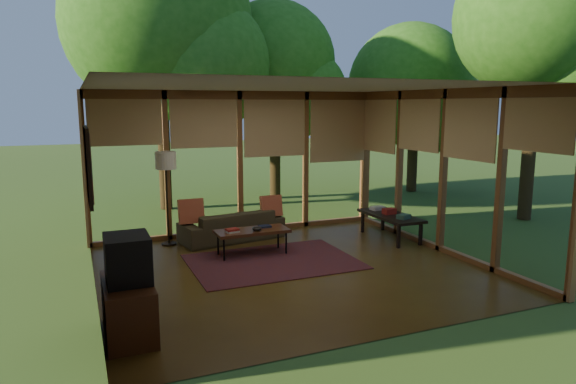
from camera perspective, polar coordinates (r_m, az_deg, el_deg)
name	(u,v)px	position (r m, az deg, el deg)	size (l,w,h in m)	color
floor	(291,270)	(7.79, 0.36, -8.62)	(5.50, 5.50, 0.00)	#573D16
ceiling	(291,87)	(7.40, 0.38, 11.64)	(5.50, 5.50, 0.00)	silver
wall_left	(90,193)	(6.90, -21.17, -0.14)	(0.04, 5.00, 2.70)	silver
wall_front	(388,214)	(5.30, 11.00, -2.46)	(5.50, 0.04, 2.70)	silver
window_wall_back	(240,163)	(9.81, -5.36, 3.23)	(5.50, 0.12, 2.70)	brown
window_wall_right	(443,171)	(8.91, 16.88, 2.20)	(0.12, 5.00, 2.70)	brown
exterior_lawn	(412,175)	(18.55, 13.56, 1.82)	(40.00, 40.00, 0.00)	#395921
tree_nw	(159,23)	(12.53, -14.19, 17.71)	(4.27, 4.27, 6.40)	#362813
tree_ne	(274,64)	(13.54, -1.61, 14.08)	(3.15, 3.15, 5.07)	#362813
tree_se	(535,17)	(12.04, 25.78, 17.13)	(3.25, 3.25, 5.84)	#362813
tree_far	(410,86)	(14.85, 13.38, 11.38)	(3.40, 3.40, 4.66)	#362813
rug	(273,262)	(8.16, -1.67, -7.73)	(2.57, 1.82, 0.01)	maroon
sofa	(232,225)	(9.43, -6.25, -3.71)	(1.86, 0.73, 0.54)	#3D341E
pillow_left	(191,212)	(9.13, -10.72, -2.17)	(0.43, 0.14, 0.43)	maroon
pillow_right	(271,206)	(9.55, -1.88, -1.61)	(0.39, 0.13, 0.39)	maroon
ct_book_lower	(232,231)	(8.29, -6.20, -4.38)	(0.20, 0.15, 0.03)	#B8B0A7
ct_book_upper	(232,230)	(8.28, -6.21, -4.18)	(0.19, 0.15, 0.03)	maroon
ct_book_side	(265,226)	(8.59, -2.60, -3.83)	(0.20, 0.15, 0.03)	black
ct_bowl	(257,229)	(8.36, -3.47, -4.08)	(0.16, 0.16, 0.07)	black
media_cabinet	(128,308)	(5.87, -17.31, -12.25)	(0.50, 1.00, 0.60)	#4E2715
television	(128,259)	(5.69, -17.39, -7.08)	(0.45, 0.55, 0.50)	black
console_book_a	(404,217)	(9.29, 12.72, -2.68)	(0.22, 0.16, 0.08)	#2E5243
console_book_b	(389,211)	(9.65, 11.18, -2.11)	(0.22, 0.16, 0.10)	maroon
console_book_c	(377,208)	(9.98, 9.90, -1.78)	(0.24, 0.18, 0.07)	#B8B0A7
floor_lamp	(166,166)	(9.10, -13.42, 2.86)	(0.36, 0.36, 1.65)	black
coffee_table	(252,232)	(8.45, -4.01, -4.42)	(1.20, 0.50, 0.43)	#4E2715
side_console	(391,217)	(9.63, 11.33, -2.72)	(0.60, 1.40, 0.46)	black
wall_painting	(88,165)	(8.26, -21.29, 2.78)	(0.06, 1.35, 1.15)	black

